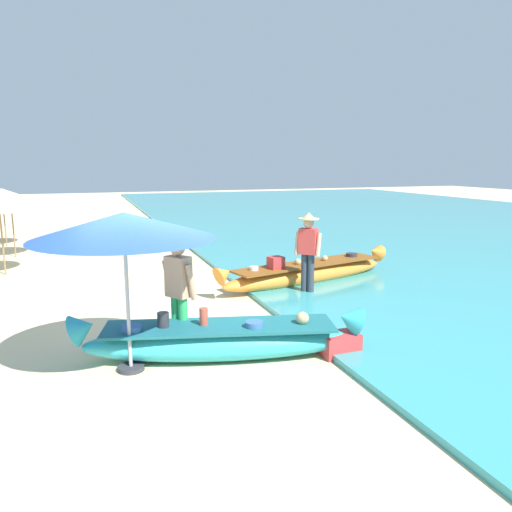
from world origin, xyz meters
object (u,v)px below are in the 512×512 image
Objects in this scene: boat_cyan_foreground at (220,340)px; person_tourist_customer at (179,289)px; patio_umbrella_large at (124,226)px; cooler_box at (339,344)px; person_vendor_hatted at (308,248)px; boat_orange_midground at (307,273)px.

boat_cyan_foreground is 0.95m from person_tourist_customer.
cooler_box is at bearing -9.13° from patio_umbrella_large.
cooler_box is at bearing -107.16° from person_vendor_hatted.
boat_orange_midground is at bearing 39.28° from patio_umbrella_large.
patio_umbrella_large reaches higher than cooler_box.
patio_umbrella_large reaches higher than boat_orange_midground.
patio_umbrella_large is 3.45m from cooler_box.
person_tourist_customer is at bearing -145.33° from person_vendor_hatted.
boat_orange_midground is at bearing 68.61° from cooler_box.
patio_umbrella_large is (-4.27, -3.49, 1.68)m from boat_orange_midground.
person_vendor_hatted is at bearing 70.47° from cooler_box.
person_vendor_hatted reaches higher than cooler_box.
boat_orange_midground is at bearing 49.20° from boat_cyan_foreground.
cooler_box is (-1.37, -3.96, -0.12)m from boat_orange_midground.
boat_cyan_foreground is 3.79m from person_vendor_hatted.
cooler_box is (-0.95, -3.09, -0.86)m from person_vendor_hatted.
boat_orange_midground is 5.77m from patio_umbrella_large.
boat_orange_midground is 1.21m from person_vendor_hatted.
patio_umbrella_large is (-1.24, 0.02, 1.68)m from boat_cyan_foreground.
boat_orange_midground is at bearing 40.66° from person_tourist_customer.
person_vendor_hatted is 4.76m from patio_umbrella_large.
boat_orange_midground is 2.87× the size of person_tourist_customer.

